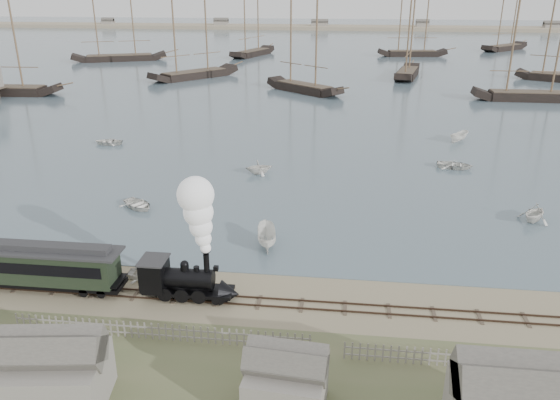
# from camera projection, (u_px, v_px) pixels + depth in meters

# --- Properties ---
(ground) EXTENTS (600.00, 600.00, 0.00)m
(ground) POSITION_uv_depth(u_px,v_px,m) (277.00, 289.00, 40.03)
(ground) COLOR tan
(ground) RESTS_ON ground
(harbor_water) EXTENTS (600.00, 336.00, 0.06)m
(harbor_water) POSITION_uv_depth(u_px,v_px,m) (336.00, 46.00, 196.93)
(harbor_water) COLOR #4A5C6A
(harbor_water) RESTS_ON ground
(rail_track) EXTENTS (120.00, 1.80, 0.16)m
(rail_track) POSITION_uv_depth(u_px,v_px,m) (273.00, 303.00, 38.17)
(rail_track) COLOR #3A291F
(rail_track) RESTS_ON ground
(picket_fence_west) EXTENTS (19.00, 0.10, 1.20)m
(picket_fence_west) POSITION_uv_depth(u_px,v_px,m) (160.00, 340.00, 34.29)
(picket_fence_west) COLOR gray
(picket_fence_west) RESTS_ON ground
(picket_fence_east) EXTENTS (15.00, 0.10, 1.20)m
(picket_fence_east) POSITION_uv_depth(u_px,v_px,m) (474.00, 369.00, 31.71)
(picket_fence_east) COLOR gray
(picket_fence_east) RESTS_ON ground
(far_spit) EXTENTS (500.00, 20.00, 1.80)m
(far_spit) POSITION_uv_depth(u_px,v_px,m) (340.00, 29.00, 270.79)
(far_spit) COLOR tan
(far_spit) RESTS_ON ground
(locomotive) EXTENTS (6.97, 2.60, 8.69)m
(locomotive) POSITION_uv_depth(u_px,v_px,m) (196.00, 248.00, 37.29)
(locomotive) COLOR black
(locomotive) RESTS_ON ground
(passenger_coach) EXTENTS (13.04, 2.52, 3.17)m
(passenger_coach) POSITION_uv_depth(u_px,v_px,m) (34.00, 264.00, 39.38)
(passenger_coach) COLOR black
(passenger_coach) RESTS_ON ground
(beached_dinghy) EXTENTS (2.57, 3.56, 0.73)m
(beached_dinghy) POSITION_uv_depth(u_px,v_px,m) (151.00, 274.00, 41.37)
(beached_dinghy) COLOR white
(beached_dinghy) RESTS_ON ground
(rowboat_0) EXTENTS (4.64, 4.86, 0.82)m
(rowboat_0) POSITION_uv_depth(u_px,v_px,m) (138.00, 204.00, 54.15)
(rowboat_0) COLOR white
(rowboat_0) RESTS_ON harbor_water
(rowboat_1) EXTENTS (3.71, 3.95, 1.67)m
(rowboat_1) POSITION_uv_depth(u_px,v_px,m) (259.00, 167.00, 63.88)
(rowboat_1) COLOR white
(rowboat_1) RESTS_ON harbor_water
(rowboat_2) EXTENTS (4.36, 2.29, 1.60)m
(rowboat_2) POSITION_uv_depth(u_px,v_px,m) (266.00, 237.00, 46.20)
(rowboat_2) COLOR white
(rowboat_2) RESTS_ON harbor_water
(rowboat_3) EXTENTS (3.84, 4.77, 0.88)m
(rowboat_3) POSITION_uv_depth(u_px,v_px,m) (455.00, 165.00, 65.89)
(rowboat_3) COLOR white
(rowboat_3) RESTS_ON harbor_water
(rowboat_4) EXTENTS (4.44, 4.39, 1.77)m
(rowboat_4) POSITION_uv_depth(u_px,v_px,m) (535.00, 213.00, 50.97)
(rowboat_4) COLOR white
(rowboat_4) RESTS_ON harbor_water
(rowboat_5) EXTENTS (3.58, 3.57, 1.42)m
(rowboat_5) POSITION_uv_depth(u_px,v_px,m) (459.00, 137.00, 77.06)
(rowboat_5) COLOR white
(rowboat_5) RESTS_ON harbor_water
(rowboat_6) EXTENTS (2.85, 3.92, 0.80)m
(rowboat_6) POSITION_uv_depth(u_px,v_px,m) (108.00, 142.00, 75.83)
(rowboat_6) COLOR white
(rowboat_6) RESTS_ON harbor_water
(schooner_1) EXTENTS (18.91, 20.89, 20.00)m
(schooner_1) POSITION_uv_depth(u_px,v_px,m) (192.00, 34.00, 125.92)
(schooner_1) COLOR black
(schooner_1) RESTS_ON harbor_water
(schooner_2) EXTENTS (17.19, 15.64, 20.00)m
(schooner_2) POSITION_uv_depth(u_px,v_px,m) (305.00, 42.00, 109.08)
(schooner_2) COLOR black
(schooner_2) RESTS_ON harbor_water
(schooner_3) EXTENTS (8.55, 20.26, 20.00)m
(schooner_3) POSITION_uv_depth(u_px,v_px,m) (411.00, 34.00, 127.35)
(schooner_3) COLOR black
(schooner_3) RESTS_ON harbor_water
(schooner_4) EXTENTS (21.31, 4.93, 20.00)m
(schooner_4) POSITION_uv_depth(u_px,v_px,m) (538.00, 47.00, 100.97)
(schooner_4) COLOR black
(schooner_4) RESTS_ON harbor_water
(schooner_6) EXTENTS (26.95, 15.71, 20.00)m
(schooner_6) POSITION_uv_depth(u_px,v_px,m) (116.00, 25.00, 155.43)
(schooner_6) COLOR black
(schooner_6) RESTS_ON harbor_water
(schooner_7) EXTENTS (11.91, 21.81, 20.00)m
(schooner_7) POSITION_uv_depth(u_px,v_px,m) (252.00, 22.00, 166.52)
(schooner_7) COLOR black
(schooner_7) RESTS_ON harbor_water
(schooner_8) EXTENTS (21.33, 7.34, 20.00)m
(schooner_8) POSITION_uv_depth(u_px,v_px,m) (415.00, 22.00, 165.48)
(schooner_8) COLOR black
(schooner_8) RESTS_ON harbor_water
(schooner_9) EXTENTS (18.88, 19.11, 20.00)m
(schooner_9) POSITION_uv_depth(u_px,v_px,m) (509.00, 19.00, 180.85)
(schooner_9) COLOR black
(schooner_9) RESTS_ON harbor_water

